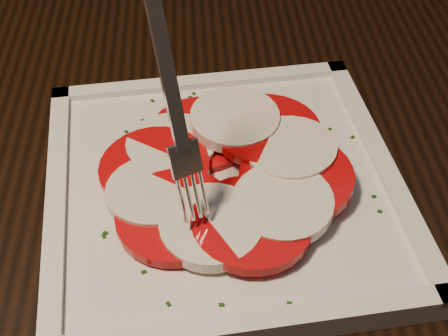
{
  "coord_description": "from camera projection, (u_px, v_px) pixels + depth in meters",
  "views": [
    {
      "loc": [
        0.1,
        -0.37,
        1.11
      ],
      "look_at": [
        0.14,
        -0.04,
        0.78
      ],
      "focal_mm": 50.0,
      "sensor_mm": 36.0,
      "label": 1
    }
  ],
  "objects": [
    {
      "name": "caprese_salad",
      "position": [
        224.0,
        172.0,
        0.48
      ],
      "size": [
        0.21,
        0.23,
        0.03
      ],
      "color": "#BF040B",
      "rests_on": "plate"
    },
    {
      "name": "table",
      "position": [
        148.0,
        250.0,
        0.58
      ],
      "size": [
        1.24,
        0.86,
        0.75
      ],
      "rotation": [
        0.0,
        0.0,
        -0.05
      ],
      "color": "black",
      "rests_on": "ground"
    },
    {
      "name": "fork",
      "position": [
        165.0,
        83.0,
        0.39
      ],
      "size": [
        0.05,
        0.07,
        0.18
      ],
      "primitive_type": null,
      "rotation": [
        0.0,
        0.0,
        0.39
      ],
      "color": "white",
      "rests_on": "caprese_salad"
    },
    {
      "name": "plate",
      "position": [
        224.0,
        189.0,
        0.49
      ],
      "size": [
        0.28,
        0.28,
        0.01
      ],
      "primitive_type": "cube",
      "rotation": [
        0.0,
        0.0,
        0.04
      ],
      "color": "silver",
      "rests_on": "table"
    }
  ]
}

